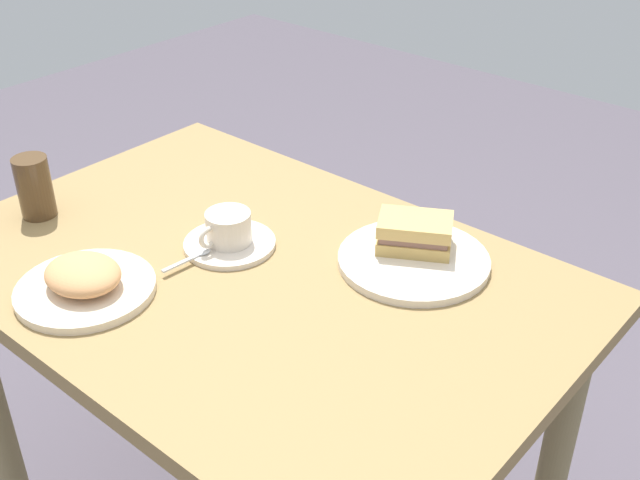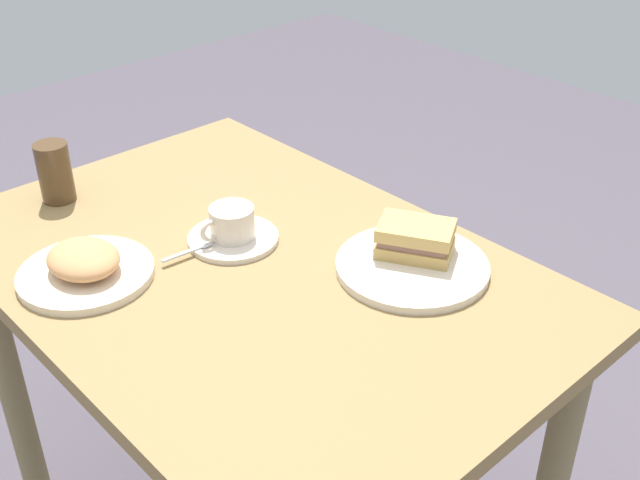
% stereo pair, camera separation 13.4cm
% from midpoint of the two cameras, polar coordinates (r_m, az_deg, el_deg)
% --- Properties ---
extents(dining_table, '(1.07, 0.72, 0.74)m').
position_cam_midpoint_polar(dining_table, '(1.40, -7.57, -6.06)').
color(dining_table, olive).
rests_on(dining_table, ground_plane).
extents(sandwich_plate, '(0.26, 0.26, 0.01)m').
position_cam_midpoint_polar(sandwich_plate, '(1.33, 3.95, -1.57)').
color(sandwich_plate, beige).
rests_on(sandwich_plate, dining_table).
extents(sandwich_front, '(0.15, 0.13, 0.06)m').
position_cam_midpoint_polar(sandwich_front, '(1.34, 4.05, 0.41)').
color(sandwich_front, tan).
rests_on(sandwich_front, sandwich_plate).
extents(coffee_saucer, '(0.16, 0.16, 0.01)m').
position_cam_midpoint_polar(coffee_saucer, '(1.39, -9.30, -0.36)').
color(coffee_saucer, beige).
rests_on(coffee_saucer, dining_table).
extents(coffee_cup, '(0.08, 0.11, 0.06)m').
position_cam_midpoint_polar(coffee_cup, '(1.38, -9.48, 0.86)').
color(coffee_cup, beige).
rests_on(coffee_cup, coffee_saucer).
extents(spoon, '(0.02, 0.10, 0.01)m').
position_cam_midpoint_polar(spoon, '(1.36, -11.86, -1.24)').
color(spoon, silver).
rests_on(spoon, coffee_saucer).
extents(side_plate, '(0.22, 0.22, 0.01)m').
position_cam_midpoint_polar(side_plate, '(1.33, -19.42, -3.48)').
color(side_plate, beige).
rests_on(side_plate, dining_table).
extents(side_food_pile, '(0.13, 0.11, 0.04)m').
position_cam_midpoint_polar(side_food_pile, '(1.32, -19.64, -2.44)').
color(side_food_pile, tan).
rests_on(side_food_pile, side_plate).
extents(drinking_glass, '(0.06, 0.06, 0.12)m').
position_cam_midpoint_polar(drinking_glass, '(1.56, -22.32, 3.51)').
color(drinking_glass, '#4F3821').
rests_on(drinking_glass, dining_table).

